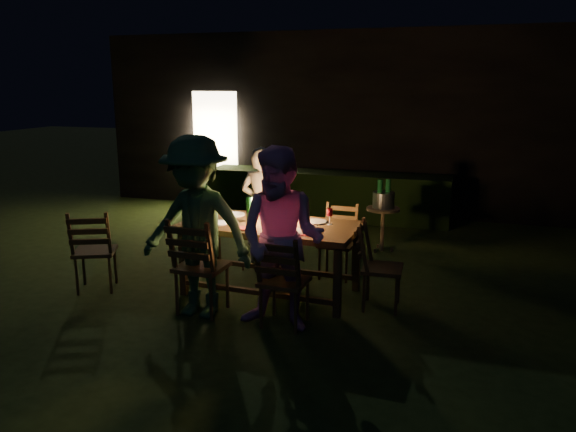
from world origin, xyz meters
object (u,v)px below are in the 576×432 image
(dining_table, at_px, (271,230))
(chair_near_left, at_px, (201,283))
(chair_end, at_px, (380,282))
(chair_far_left, at_px, (261,246))
(person_house_side, at_px, (262,208))
(chair_far_right, at_px, (337,255))
(person_opp_right, at_px, (282,240))
(person_opp_left, at_px, (197,228))
(bottle_bucket_b, at_px, (388,196))
(lantern, at_px, (276,209))
(ice_bucket, at_px, (384,200))
(chair_spare, at_px, (96,265))
(chair_near_right, at_px, (284,297))
(bottle_bucket_a, at_px, (380,197))
(bottle_table, at_px, (249,209))
(side_table, at_px, (383,213))

(dining_table, relative_size, chair_near_left, 1.86)
(dining_table, distance_m, chair_end, 1.31)
(chair_far_left, bearing_deg, person_house_side, -91.83)
(chair_far_right, height_order, person_opp_right, person_opp_right)
(dining_table, xyz_separation_m, person_house_side, (-0.41, 0.84, 0.05))
(chair_far_right, distance_m, person_opp_left, 1.98)
(person_opp_left, relative_size, bottle_bucket_b, 5.70)
(chair_near_left, height_order, chair_far_left, chair_near_left)
(chair_end, xyz_separation_m, lantern, (-1.18, 0.11, 0.67))
(lantern, height_order, ice_bucket, lantern)
(chair_near_left, xyz_separation_m, ice_bucket, (1.44, 2.74, 0.41))
(dining_table, height_order, ice_bucket, ice_bucket)
(chair_spare, bearing_deg, person_opp_left, -35.83)
(chair_near_right, relative_size, chair_far_left, 1.03)
(person_house_side, xyz_separation_m, bottle_bucket_b, (1.41, 1.19, 0.01))
(person_house_side, height_order, bottle_bucket_a, person_house_side)
(chair_near_right, relative_size, bottle_bucket_b, 3.03)
(dining_table, distance_m, chair_near_left, 0.98)
(chair_far_left, xyz_separation_m, person_house_side, (0.00, 0.05, 0.49))
(chair_near_left, distance_m, chair_near_right, 0.90)
(ice_bucket, bearing_deg, bottle_table, -121.18)
(ice_bucket, xyz_separation_m, bottle_bucket_b, (0.05, 0.04, 0.05))
(chair_near_left, distance_m, person_opp_right, 1.06)
(person_house_side, xyz_separation_m, bottle_bucket_a, (1.31, 1.11, 0.01))
(person_house_side, relative_size, lantern, 4.41)
(chair_near_right, distance_m, ice_bucket, 2.87)
(person_house_side, bearing_deg, person_opp_left, 90.00)
(side_table, xyz_separation_m, ice_bucket, (0.00, -0.00, 0.18))
(side_table, bearing_deg, chair_spare, -138.75)
(person_opp_left, xyz_separation_m, bottle_table, (0.24, 0.81, 0.03))
(chair_near_right, distance_m, bottle_bucket_a, 2.83)
(lantern, bearing_deg, chair_end, -5.43)
(chair_end, bearing_deg, chair_far_right, -144.46)
(bottle_bucket_a, xyz_separation_m, bottle_bucket_b, (0.10, 0.08, 0.00))
(side_table, bearing_deg, person_house_side, -139.66)
(chair_far_right, bearing_deg, person_opp_left, 57.99)
(person_opp_right, xyz_separation_m, side_table, (0.54, 2.84, -0.33))
(chair_far_left, bearing_deg, bottle_bucket_b, -137.01)
(bottle_bucket_b, bearing_deg, person_opp_left, -117.77)
(chair_far_left, xyz_separation_m, lantern, (0.46, -0.74, 0.67))
(chair_near_left, distance_m, person_house_side, 1.65)
(chair_far_right, xyz_separation_m, bottle_bucket_a, (0.31, 1.21, 0.51))
(chair_far_right, bearing_deg, dining_table, 54.60)
(bottle_table, distance_m, bottle_bucket_b, 2.38)
(bottle_bucket_a, bearing_deg, chair_end, -80.74)
(chair_far_right, height_order, bottle_bucket_a, bottle_bucket_a)
(dining_table, height_order, chair_far_left, chair_far_left)
(person_opp_left, relative_size, bottle_table, 6.51)
(bottle_bucket_b, bearing_deg, person_opp_right, -101.63)
(person_opp_right, relative_size, side_table, 2.82)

